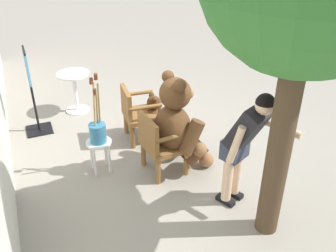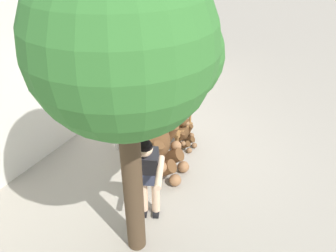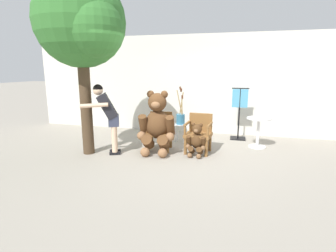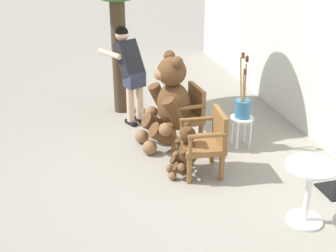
{
  "view_description": "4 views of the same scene",
  "coord_description": "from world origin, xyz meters",
  "px_view_note": "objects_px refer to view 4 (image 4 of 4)",
  "views": [
    {
      "loc": [
        -4.33,
        1.96,
        3.11
      ],
      "look_at": [
        -0.26,
        0.25,
        0.56
      ],
      "focal_mm": 40.0,
      "sensor_mm": 36.0,
      "label": 1
    },
    {
      "loc": [
        -4.32,
        -2.02,
        3.73
      ],
      "look_at": [
        -0.06,
        0.24,
        0.74
      ],
      "focal_mm": 35.0,
      "sensor_mm": 36.0,
      "label": 2
    },
    {
      "loc": [
        1.21,
        -5.24,
        1.83
      ],
      "look_at": [
        -0.1,
        -0.18,
        0.7
      ],
      "focal_mm": 28.0,
      "sensor_mm": 36.0,
      "label": 3
    },
    {
      "loc": [
        5.5,
        -1.45,
        3.16
      ],
      "look_at": [
        0.26,
        -0.02,
        0.64
      ],
      "focal_mm": 50.0,
      "sensor_mm": 36.0,
      "label": 4
    }
  ],
  "objects_px": {
    "wooden_chair_left": "(186,114)",
    "round_side_table": "(309,187)",
    "teddy_bear_small": "(185,151)",
    "white_stool": "(242,124)",
    "person_visitor": "(130,68)",
    "wooden_chair_right": "(207,141)",
    "teddy_bear_large": "(169,102)",
    "brush_bucket": "(243,106)"
  },
  "relations": [
    {
      "from": "teddy_bear_large",
      "to": "brush_bucket",
      "type": "height_order",
      "value": "brush_bucket"
    },
    {
      "from": "wooden_chair_left",
      "to": "teddy_bear_large",
      "type": "bearing_deg",
      "value": -87.52
    },
    {
      "from": "teddy_bear_small",
      "to": "round_side_table",
      "type": "bearing_deg",
      "value": 36.65
    },
    {
      "from": "teddy_bear_small",
      "to": "brush_bucket",
      "type": "relative_size",
      "value": 0.75
    },
    {
      "from": "round_side_table",
      "to": "teddy_bear_large",
      "type": "bearing_deg",
      "value": -156.55
    },
    {
      "from": "white_stool",
      "to": "brush_bucket",
      "type": "xyz_separation_m",
      "value": [
        0.0,
        -0.0,
        0.28
      ]
    },
    {
      "from": "wooden_chair_left",
      "to": "teddy_bear_large",
      "type": "height_order",
      "value": "teddy_bear_large"
    },
    {
      "from": "teddy_bear_small",
      "to": "round_side_table",
      "type": "height_order",
      "value": "round_side_table"
    },
    {
      "from": "round_side_table",
      "to": "wooden_chair_right",
      "type": "bearing_deg",
      "value": -151.81
    },
    {
      "from": "wooden_chair_right",
      "to": "white_stool",
      "type": "xyz_separation_m",
      "value": [
        -0.58,
        0.74,
        -0.11
      ]
    },
    {
      "from": "wooden_chair_left",
      "to": "white_stool",
      "type": "bearing_deg",
      "value": 65.86
    },
    {
      "from": "person_visitor",
      "to": "brush_bucket",
      "type": "xyz_separation_m",
      "value": [
        1.31,
        1.36,
        -0.27
      ]
    },
    {
      "from": "teddy_bear_large",
      "to": "person_visitor",
      "type": "bearing_deg",
      "value": -159.68
    },
    {
      "from": "wooden_chair_left",
      "to": "round_side_table",
      "type": "relative_size",
      "value": 1.19
    },
    {
      "from": "person_visitor",
      "to": "white_stool",
      "type": "height_order",
      "value": "person_visitor"
    },
    {
      "from": "wooden_chair_right",
      "to": "round_side_table",
      "type": "distance_m",
      "value": 1.49
    },
    {
      "from": "person_visitor",
      "to": "wooden_chair_left",
      "type": "bearing_deg",
      "value": 32.47
    },
    {
      "from": "wooden_chair_left",
      "to": "white_stool",
      "type": "height_order",
      "value": "wooden_chair_left"
    },
    {
      "from": "person_visitor",
      "to": "round_side_table",
      "type": "xyz_separation_m",
      "value": [
        3.2,
        1.32,
        -0.46
      ]
    },
    {
      "from": "teddy_bear_large",
      "to": "person_visitor",
      "type": "relative_size",
      "value": 0.9
    },
    {
      "from": "wooden_chair_left",
      "to": "person_visitor",
      "type": "xyz_separation_m",
      "value": [
        -0.98,
        -0.62,
        0.45
      ]
    },
    {
      "from": "teddy_bear_large",
      "to": "white_stool",
      "type": "bearing_deg",
      "value": 72.13
    },
    {
      "from": "brush_bucket",
      "to": "round_side_table",
      "type": "height_order",
      "value": "brush_bucket"
    },
    {
      "from": "teddy_bear_small",
      "to": "person_visitor",
      "type": "xyz_separation_m",
      "value": [
        -1.88,
        -0.34,
        0.56
      ]
    },
    {
      "from": "teddy_bear_large",
      "to": "teddy_bear_small",
      "type": "height_order",
      "value": "teddy_bear_large"
    },
    {
      "from": "teddy_bear_large",
      "to": "brush_bucket",
      "type": "relative_size",
      "value": 1.44
    },
    {
      "from": "teddy_bear_small",
      "to": "person_visitor",
      "type": "relative_size",
      "value": 0.47
    },
    {
      "from": "teddy_bear_small",
      "to": "white_stool",
      "type": "bearing_deg",
      "value": 119.05
    },
    {
      "from": "teddy_bear_large",
      "to": "white_stool",
      "type": "distance_m",
      "value": 1.1
    },
    {
      "from": "wooden_chair_right",
      "to": "teddy_bear_large",
      "type": "height_order",
      "value": "teddy_bear_large"
    },
    {
      "from": "person_visitor",
      "to": "round_side_table",
      "type": "bearing_deg",
      "value": 22.5
    },
    {
      "from": "wooden_chair_right",
      "to": "round_side_table",
      "type": "xyz_separation_m",
      "value": [
        1.31,
        0.7,
        -0.01
      ]
    },
    {
      "from": "teddy_bear_large",
      "to": "round_side_table",
      "type": "height_order",
      "value": "teddy_bear_large"
    },
    {
      "from": "wooden_chair_left",
      "to": "wooden_chair_right",
      "type": "relative_size",
      "value": 1.0
    },
    {
      "from": "wooden_chair_right",
      "to": "person_visitor",
      "type": "height_order",
      "value": "person_visitor"
    },
    {
      "from": "teddy_bear_large",
      "to": "teddy_bear_small",
      "type": "relative_size",
      "value": 1.93
    },
    {
      "from": "teddy_bear_small",
      "to": "brush_bucket",
      "type": "height_order",
      "value": "brush_bucket"
    },
    {
      "from": "wooden_chair_left",
      "to": "round_side_table",
      "type": "xyz_separation_m",
      "value": [
        2.22,
        0.7,
        -0.01
      ]
    },
    {
      "from": "wooden_chair_right",
      "to": "wooden_chair_left",
      "type": "bearing_deg",
      "value": 180.0
    },
    {
      "from": "wooden_chair_right",
      "to": "teddy_bear_large",
      "type": "bearing_deg",
      "value": -164.13
    },
    {
      "from": "teddy_bear_large",
      "to": "brush_bucket",
      "type": "xyz_separation_m",
      "value": [
        0.32,
        1.0,
        -0.04
      ]
    },
    {
      "from": "wooden_chair_left",
      "to": "teddy_bear_small",
      "type": "bearing_deg",
      "value": -17.27
    }
  ]
}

